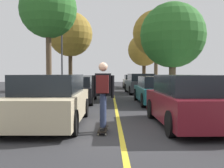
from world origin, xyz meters
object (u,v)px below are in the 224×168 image
(parked_car_right_farthest, at_px, (133,82))
(fire_hydrant, at_px, (203,99))
(street_tree_left_near, at_px, (70,34))
(streetlamp, at_px, (62,49))
(parked_car_right_nearest, at_px, (190,101))
(street_tree_right_nearest, at_px, (173,35))
(street_tree_left_nearest, at_px, (48,10))
(skateboard, at_px, (103,129))
(parked_car_left_far, at_px, (86,85))
(parked_car_left_farthest, at_px, (92,82))
(street_tree_right_near, at_px, (156,34))
(parked_car_left_nearest, at_px, (51,100))
(parked_car_right_near, at_px, (156,90))
(parked_car_left_near, at_px, (76,89))
(skateboarder, at_px, (103,91))
(parked_car_right_far, at_px, (140,84))
(street_tree_right_far, at_px, (144,50))

(parked_car_right_farthest, height_order, fire_hydrant, parked_car_right_farthest)
(street_tree_left_near, bearing_deg, streetlamp, -90.78)
(parked_car_right_nearest, relative_size, street_tree_right_nearest, 0.70)
(parked_car_right_nearest, distance_m, street_tree_left_nearest, 10.47)
(parked_car_right_nearest, height_order, streetlamp, streetlamp)
(skateboard, bearing_deg, parked_car_left_far, 96.89)
(parked_car_right_farthest, height_order, street_tree_left_near, street_tree_left_near)
(parked_car_left_farthest, relative_size, street_tree_right_near, 0.65)
(parked_car_left_nearest, relative_size, fire_hydrant, 6.08)
(street_tree_left_nearest, bearing_deg, parked_car_right_near, -18.50)
(parked_car_left_near, distance_m, street_tree_left_nearest, 4.89)
(parked_car_left_far, bearing_deg, parked_car_left_near, -89.99)
(parked_car_right_farthest, bearing_deg, parked_car_left_near, -108.00)
(parked_car_right_farthest, xyz_separation_m, street_tree_left_near, (-5.75, -2.86, 4.25))
(street_tree_left_near, distance_m, skateboarder, 17.52)
(street_tree_right_nearest, relative_size, street_tree_right_near, 0.86)
(street_tree_left_near, xyz_separation_m, streetlamp, (-0.05, -3.86, -1.63))
(street_tree_left_near, bearing_deg, fire_hydrant, -60.38)
(parked_car_left_far, xyz_separation_m, streetlamp, (-1.75, -0.21, 2.64))
(skateboard, relative_size, skateboarder, 0.50)
(parked_car_left_near, height_order, parked_car_right_farthest, parked_car_right_farthest)
(parked_car_right_near, xyz_separation_m, fire_hydrant, (1.50, -2.47, -0.18))
(parked_car_left_far, bearing_deg, parked_car_left_nearest, -90.00)
(parked_car_right_far, relative_size, parked_car_right_farthest, 1.12)
(parked_car_left_far, bearing_deg, parked_car_right_near, -58.55)
(parked_car_left_nearest, relative_size, parked_car_right_farthest, 1.06)
(skateboarder, bearing_deg, street_tree_right_nearest, 67.67)
(parked_car_right_near, xyz_separation_m, street_tree_left_nearest, (-5.75, 1.92, 4.42))
(parked_car_left_near, distance_m, street_tree_right_far, 18.23)
(parked_car_right_near, height_order, skateboard, parked_car_right_near)
(parked_car_right_nearest, distance_m, street_tree_right_near, 16.00)
(parked_car_left_far, relative_size, street_tree_right_near, 0.66)
(parked_car_right_farthest, distance_m, streetlamp, 9.26)
(parked_car_left_nearest, xyz_separation_m, street_tree_right_near, (5.75, 15.08, 4.18))
(parked_car_left_far, bearing_deg, street_tree_left_near, 114.90)
(street_tree_right_nearest, height_order, streetlamp, street_tree_right_nearest)
(parked_car_right_far, relative_size, street_tree_right_near, 0.66)
(skateboarder, bearing_deg, parked_car_right_farthest, 82.81)
(street_tree_left_near, bearing_deg, skateboarder, -78.95)
(street_tree_right_nearest, xyz_separation_m, street_tree_right_far, (-0.00, 13.92, 0.27))
(street_tree_left_near, bearing_deg, parked_car_right_near, -60.78)
(parked_car_left_far, relative_size, street_tree_right_nearest, 0.77)
(parked_car_right_nearest, bearing_deg, parked_car_right_far, 89.99)
(parked_car_left_near, xyz_separation_m, street_tree_right_nearest, (5.75, 3.01, 3.24))
(parked_car_left_far, bearing_deg, street_tree_right_near, 28.01)
(parked_car_left_nearest, relative_size, parked_car_right_nearest, 1.03)
(street_tree_right_far, bearing_deg, parked_car_left_nearest, -104.05)
(parked_car_left_far, bearing_deg, parked_car_right_nearest, -71.73)
(parked_car_right_far, xyz_separation_m, fire_hydrant, (1.50, -9.29, -0.24))
(fire_hydrant, bearing_deg, parked_car_right_farthest, 95.48)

